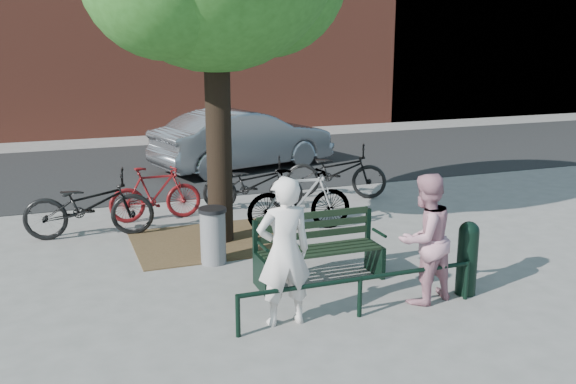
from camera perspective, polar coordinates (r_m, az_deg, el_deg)
name	(u,v)px	position (r m, az deg, el deg)	size (l,w,h in m)	color
ground	(320,281)	(8.84, 2.82, -7.93)	(90.00, 90.00, 0.00)	gray
dirt_pit	(209,241)	(10.51, -7.00, -4.38)	(2.40, 2.00, 0.02)	brown
road	(189,165)	(16.68, -8.79, 2.36)	(40.00, 7.00, 0.01)	black
park_bench	(318,246)	(8.74, 2.65, -4.84)	(1.74, 0.54, 0.97)	black
guard_railing	(360,285)	(7.68, 6.43, -8.21)	(3.06, 0.06, 0.51)	black
person_left	(284,252)	(7.30, -0.35, -5.33)	(0.64, 0.42, 1.75)	silver
person_right	(425,239)	(8.11, 12.04, -4.08)	(0.80, 0.62, 1.64)	#C18494
bollard	(467,256)	(8.56, 15.66, -5.46)	(0.26, 0.26, 0.98)	black
litter_bin	(213,235)	(9.44, -6.68, -3.85)	(0.41, 0.41, 0.84)	gray
bicycle_a	(89,205)	(11.03, -17.28, -1.12)	(0.73, 2.08, 1.10)	black
bicycle_b	(155,194)	(11.76, -11.71, -0.13)	(0.47, 1.65, 0.99)	#5F0D10
bicycle_c	(253,184)	(12.23, -3.15, 0.69)	(0.67, 1.91, 1.00)	black
bicycle_d	(299,200)	(10.89, 1.02, -0.70)	(0.51, 1.81, 1.09)	gray
bicycle_e	(336,172)	(13.18, 4.28, 1.82)	(0.72, 2.06, 1.08)	black
parked_car	(244,139)	(15.98, -3.96, 4.69)	(1.59, 4.55, 1.50)	gray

